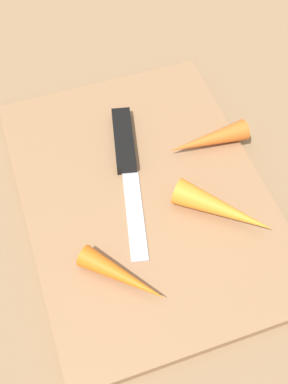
{
  "coord_description": "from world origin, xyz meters",
  "views": [
    {
      "loc": [
        0.28,
        -0.1,
        0.45
      ],
      "look_at": [
        0.0,
        0.0,
        0.01
      ],
      "focal_mm": 45.54,
      "sensor_mm": 36.0,
      "label": 1
    }
  ],
  "objects_px": {
    "cutting_board": "(144,195)",
    "carrot_longest": "(224,209)",
    "carrot_shortest": "(123,276)",
    "knife": "(128,148)",
    "carrot_medium": "(208,140)"
  },
  "relations": [
    {
      "from": "knife",
      "to": "carrot_shortest",
      "type": "xyz_separation_m",
      "value": [
        0.15,
        -0.05,
        0.01
      ]
    },
    {
      "from": "cutting_board",
      "to": "carrot_shortest",
      "type": "height_order",
      "value": "carrot_shortest"
    },
    {
      "from": "cutting_board",
      "to": "carrot_longest",
      "type": "relative_size",
      "value": 3.38
    },
    {
      "from": "cutting_board",
      "to": "carrot_shortest",
      "type": "xyz_separation_m",
      "value": [
        0.09,
        -0.05,
        0.02
      ]
    },
    {
      "from": "cutting_board",
      "to": "carrot_medium",
      "type": "relative_size",
      "value": 3.79
    },
    {
      "from": "knife",
      "to": "carrot_medium",
      "type": "relative_size",
      "value": 2.1
    },
    {
      "from": "carrot_shortest",
      "to": "cutting_board",
      "type": "bearing_deg",
      "value": 108.54
    },
    {
      "from": "carrot_medium",
      "to": "knife",
      "type": "bearing_deg",
      "value": -15.65
    },
    {
      "from": "carrot_medium",
      "to": "cutting_board",
      "type": "bearing_deg",
      "value": 21.01
    },
    {
      "from": "cutting_board",
      "to": "carrot_longest",
      "type": "xyz_separation_m",
      "value": [
        0.06,
        0.07,
        0.02
      ]
    },
    {
      "from": "knife",
      "to": "carrot_longest",
      "type": "xyz_separation_m",
      "value": [
        0.12,
        0.07,
        0.01
      ]
    },
    {
      "from": "knife",
      "to": "carrot_medium",
      "type": "distance_m",
      "value": 0.09
    },
    {
      "from": "cutting_board",
      "to": "knife",
      "type": "height_order",
      "value": "knife"
    },
    {
      "from": "knife",
      "to": "carrot_shortest",
      "type": "height_order",
      "value": "carrot_shortest"
    },
    {
      "from": "knife",
      "to": "carrot_medium",
      "type": "xyz_separation_m",
      "value": [
        0.02,
        0.09,
        0.01
      ]
    }
  ]
}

